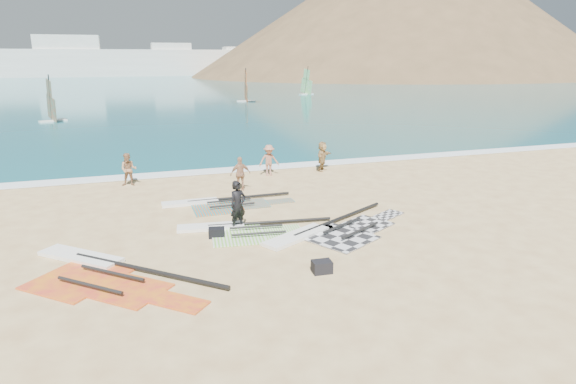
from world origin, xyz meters
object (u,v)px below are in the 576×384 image
object	(u,v)px
rig_grey	(332,231)
person_wetsuit	(238,205)
gear_bag_far	(217,233)
beachgoer_mid	(269,160)
gear_bag_near	(322,267)
rig_orange	(218,204)
beachgoer_right	(322,156)
rig_red	(101,272)
beachgoer_left	(129,170)
beachgoer_back	(240,174)
rig_green	(243,230)

from	to	relation	value
rig_grey	person_wetsuit	distance (m)	3.32
gear_bag_far	beachgoer_mid	xyz separation A→B (m)	(4.05, 7.77, 0.62)
gear_bag_near	rig_orange	bearing A→B (deg)	102.55
beachgoer_right	rig_red	bearing A→B (deg)	176.26
gear_bag_near	person_wetsuit	distance (m)	4.44
rig_orange	gear_bag_far	distance (m)	3.65
rig_grey	beachgoer_left	world-z (taller)	beachgoer_left
beachgoer_left	beachgoer_back	world-z (taller)	beachgoer_back
rig_orange	gear_bag_near	xyz separation A→B (m)	(1.60, -7.20, 0.12)
beachgoer_mid	beachgoer_right	bearing A→B (deg)	2.02
rig_grey	beachgoer_back	xyz separation A→B (m)	(-1.75, 6.20, 0.72)
gear_bag_near	person_wetsuit	xyz separation A→B (m)	(-1.43, 4.15, 0.69)
gear_bag_far	beachgoer_left	distance (m)	8.35
beachgoer_left	beachgoer_mid	bearing A→B (deg)	10.83
gear_bag_far	gear_bag_near	bearing A→B (deg)	-57.69
rig_red	gear_bag_near	xyz separation A→B (m)	(5.82, -1.83, 0.12)
rig_grey	gear_bag_near	world-z (taller)	gear_bag_near
rig_green	gear_bag_near	distance (m)	4.12
rig_grey	rig_green	size ratio (longest dim) A/B	1.11
rig_green	person_wetsuit	size ratio (longest dim) A/B	3.16
rig_red	rig_green	bearing A→B (deg)	66.85
gear_bag_near	beachgoer_mid	size ratio (longest dim) A/B	0.34
rig_orange	rig_grey	bearing A→B (deg)	-54.75
person_wetsuit	beachgoer_back	distance (m)	5.03
beachgoer_mid	beachgoer_back	size ratio (longest dim) A/B	1.02
gear_bag_near	person_wetsuit	size ratio (longest dim) A/B	0.31
gear_bag_far	person_wetsuit	xyz separation A→B (m)	(0.86, 0.53, 0.71)
gear_bag_near	beachgoer_mid	distance (m)	11.54
rig_red	gear_bag_far	bearing A→B (deg)	69.00
rig_grey	beachgoer_left	size ratio (longest dim) A/B	3.98
gear_bag_near	beachgoer_mid	bearing A→B (deg)	81.21
beachgoer_left	beachgoer_right	world-z (taller)	beachgoer_right
beachgoer_left	rig_red	bearing A→B (deg)	-83.28
rig_grey	beachgoer_mid	bearing A→B (deg)	59.49
rig_grey	rig_red	xyz separation A→B (m)	(-7.34, -1.00, 0.00)
gear_bag_far	beachgoer_back	bearing A→B (deg)	69.21
rig_green	beachgoer_left	bearing A→B (deg)	122.48
beachgoer_left	beachgoer_back	size ratio (longest dim) A/B	0.99
person_wetsuit	beachgoer_right	xyz separation A→B (m)	(6.12, 7.35, -0.08)
rig_green	person_wetsuit	distance (m)	0.86
rig_grey	beachgoer_mid	xyz separation A→B (m)	(0.25, 8.56, 0.73)
rig_orange	rig_red	bearing A→B (deg)	-128.46
rig_grey	rig_red	distance (m)	7.41
beachgoer_mid	beachgoer_right	size ratio (longest dim) A/B	1.00
rig_orange	beachgoer_right	size ratio (longest dim) A/B	3.44
rig_green	gear_bag_far	world-z (taller)	gear_bag_far
gear_bag_near	beachgoer_back	world-z (taller)	beachgoer_back
rig_green	rig_red	world-z (taller)	rig_red
person_wetsuit	rig_green	bearing A→B (deg)	-91.33
rig_grey	rig_green	bearing A→B (deg)	130.68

